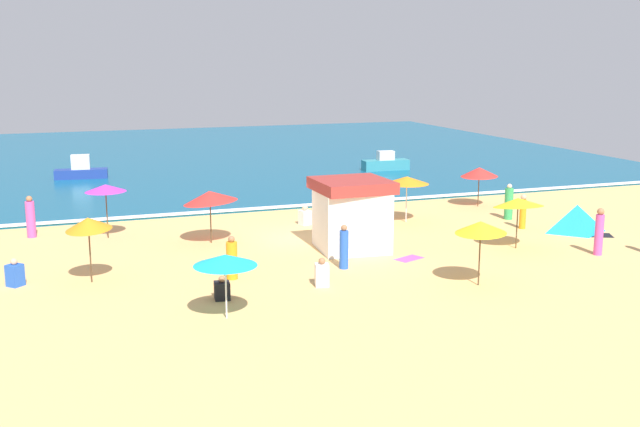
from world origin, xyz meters
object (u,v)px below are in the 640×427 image
Objects in this scene: beach_umbrella_0 at (210,197)px; beachgoer_7 at (509,203)px; beachgoer_2 at (344,248)px; beachgoer_5 at (232,259)px; lifeguard_cabana at (352,214)px; beachgoer_4 at (599,232)px; beachgoer_0 at (523,212)px; beach_umbrella_4 at (407,180)px; beach_umbrella_5 at (225,260)px; beach_umbrella_2 at (479,172)px; beachgoer_10 at (335,214)px; beachgoer_9 at (15,274)px; small_boat_0 at (386,163)px; beach_tent at (577,219)px; beach_umbrella_7 at (105,188)px; beach_umbrella_3 at (88,224)px; beachgoer_6 at (305,216)px; beachgoer_8 at (31,218)px; beachgoer_12 at (222,290)px; small_boat_1 at (81,171)px; beach_umbrella_6 at (481,227)px; beachgoer_11 at (322,274)px; beachgoer_1 at (369,212)px; beach_umbrella_1 at (518,202)px.

beach_umbrella_0 is 1.78× the size of beachgoer_7.
beachgoer_2 is 4.09m from beachgoer_5.
lifeguard_cabana is 1.55× the size of beachgoer_4.
beach_umbrella_4 is at bearing 144.87° from beachgoer_0.
beach_umbrella_5 reaches higher than beachgoer_2.
beachgoer_10 is (-8.97, -3.18, -0.93)m from beach_umbrella_2.
beachgoer_2 is 1.06× the size of beachgoer_5.
beachgoer_9 is 29.38m from small_boat_0.
beach_umbrella_7 is at bearing 163.16° from beach_tent.
beachgoer_9 is (-2.41, 0.41, -1.62)m from beach_umbrella_3.
beachgoer_6 is at bearing 152.67° from beach_tent.
beachgoer_8 reaches higher than beachgoer_12.
small_boat_1 reaches higher than small_boat_0.
beach_umbrella_6 is at bearing -128.37° from beachgoer_7.
beachgoer_4 is at bearing -93.36° from small_boat_0.
beach_umbrella_6 is at bearing -18.80° from beachgoer_11.
small_boat_0 is at bearing 91.05° from beach_tent.
beachgoer_1 is 1.76× the size of beachgoer_11.
beachgoer_11 is (-11.36, -0.22, -0.47)m from beachgoer_4.
beach_umbrella_2 reaches higher than beachgoer_11.
beachgoer_1 is (-6.49, 2.00, 0.05)m from beachgoer_0.
small_boat_1 is at bearing 79.77° from beachgoer_8.
beach_umbrella_2 is 18.79m from beachgoer_12.
beachgoer_12 is at bearing -175.34° from beachgoer_11.
lifeguard_cabana is at bearing 154.91° from beachgoer_4.
beach_umbrella_4 is at bearing -9.19° from beachgoer_8.
lifeguard_cabana is 8.57m from beachgoer_0.
beachgoer_10 reaches higher than beachgoer_1.
lifeguard_cabana is at bearing -125.15° from beachgoer_1.
beachgoer_5 is at bearing 155.17° from beach_umbrella_6.
beach_umbrella_3 reaches higher than beach_umbrella_5.
beachgoer_0 is 0.90× the size of beachgoer_1.
beachgoer_8 reaches higher than beachgoer_6.
beachgoer_5 is 1.99× the size of beachgoer_12.
beachgoer_1 reaches higher than beachgoer_9.
beach_umbrella_6 reaches higher than small_boat_0.
beach_umbrella_4 is (-1.95, 5.90, 0.09)m from beach_umbrella_1.
beachgoer_5 is 1.56× the size of beachgoer_11.
beachgoer_12 is at bearing 170.49° from beach_umbrella_6.
beachgoer_1 is at bearing 133.76° from beachgoer_4.
beach_umbrella_0 reaches higher than small_boat_0.
beach_umbrella_6 reaches higher than beach_umbrella_4.
beachgoer_8 is at bearing 151.60° from lifeguard_cabana.
beach_umbrella_7 is 10.90m from beachgoer_2.
beachgoer_7 is (10.33, 5.24, 0.02)m from beachgoer_2.
beach_umbrella_6 is (-4.05, -3.84, 0.13)m from beach_umbrella_1.
beach_umbrella_1 is 0.93× the size of beach_umbrella_2.
small_boat_1 is at bearing 90.99° from beach_umbrella_7.
beachgoer_0 is 0.92× the size of beachgoer_7.
lifeguard_cabana reaches higher than beachgoer_1.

